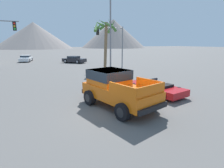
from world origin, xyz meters
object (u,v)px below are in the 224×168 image
palm_tree_tall (105,32)px  parked_car_dark (74,59)px  traffic_light_main (112,39)px  street_lamp_post (110,28)px  orange_pickup_truck (116,87)px  parked_car_white (26,58)px  red_convertible_car (155,88)px

palm_tree_tall → parked_car_dark: bearing=97.2°
traffic_light_main → street_lamp_post: street_lamp_post is taller
orange_pickup_truck → parked_car_white: orange_pickup_truck is taller
street_lamp_post → palm_tree_tall: (1.55, 5.25, -0.10)m
orange_pickup_truck → parked_car_dark: size_ratio=1.17×
orange_pickup_truck → red_convertible_car: bearing=0.9°
parked_car_dark → palm_tree_tall: 12.43m
parked_car_white → street_lamp_post: size_ratio=0.58×
parked_car_white → street_lamp_post: 24.67m
red_convertible_car → street_lamp_post: size_ratio=0.55×
parked_car_dark → street_lamp_post: 17.41m
palm_tree_tall → red_convertible_car: bearing=-92.5°
parked_car_dark → traffic_light_main: 10.36m
parked_car_dark → traffic_light_main: size_ratio=0.76×
traffic_light_main → palm_tree_tall: size_ratio=0.91×
orange_pickup_truck → traffic_light_main: size_ratio=0.89×
orange_pickup_truck → street_lamp_post: (2.51, 6.48, 3.73)m
orange_pickup_truck → palm_tree_tall: bearing=55.3°
red_convertible_car → traffic_light_main: size_ratio=0.79×
parked_car_dark → parked_car_white: bearing=-78.2°
red_convertible_car → parked_car_white: parked_car_white is taller
red_convertible_car → parked_car_dark: (-1.00, 22.30, 0.22)m
parked_car_white → parked_car_dark: bearing=-28.4°
orange_pickup_truck → street_lamp_post: 7.89m
parked_car_white → street_lamp_post: (8.00, -22.95, 4.23)m
traffic_light_main → palm_tree_tall: (-2.02, -2.49, 0.71)m
orange_pickup_truck → palm_tree_tall: size_ratio=0.81×
traffic_light_main → street_lamp_post: (-3.57, -7.75, 0.81)m
palm_tree_tall → street_lamp_post: bearing=-106.4°
parked_car_dark → palm_tree_tall: palm_tree_tall is taller
traffic_light_main → red_convertible_car: bearing=79.3°
orange_pickup_truck → palm_tree_tall: palm_tree_tall is taller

